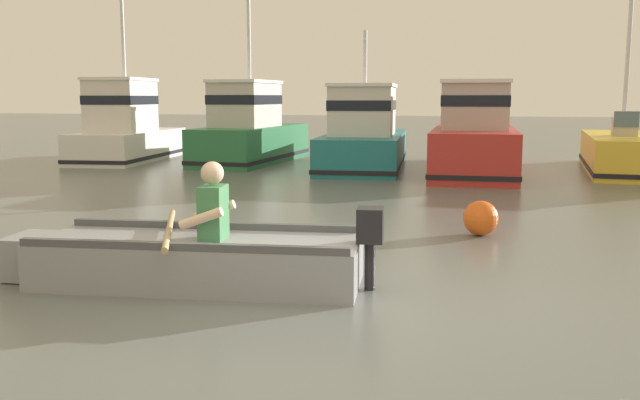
{
  "coord_description": "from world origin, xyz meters",
  "views": [
    {
      "loc": [
        1.2,
        -5.44,
        1.79
      ],
      "look_at": [
        -0.72,
        2.57,
        0.55
      ],
      "focal_mm": 38.47,
      "sensor_mm": 36.0,
      "label": 1
    }
  ],
  "objects": [
    {
      "name": "mooring_buoy",
      "position": [
        1.19,
        3.59,
        0.23
      ],
      "size": [
        0.46,
        0.46,
        0.46
      ],
      "primitive_type": "sphere",
      "color": "#E55919",
      "rests_on": "ground"
    },
    {
      "name": "ground_plane",
      "position": [
        0.0,
        0.0,
        0.0
      ],
      "size": [
        120.0,
        120.0,
        0.0
      ],
      "primitive_type": "plane",
      "color": "slate"
    },
    {
      "name": "moored_boat_red",
      "position": [
        0.95,
        11.41,
        0.82
      ],
      "size": [
        2.0,
        6.34,
        2.17
      ],
      "color": "#B72D28",
      "rests_on": "ground"
    },
    {
      "name": "moored_boat_teal",
      "position": [
        -1.77,
        11.71,
        0.78
      ],
      "size": [
        2.35,
        5.68,
        3.43
      ],
      "color": "#1E727A",
      "rests_on": "ground"
    },
    {
      "name": "moored_boat_yellow",
      "position": [
        4.43,
        12.35,
        0.43
      ],
      "size": [
        1.97,
        5.47,
        4.31
      ],
      "color": "gold",
      "rests_on": "ground"
    },
    {
      "name": "moored_boat_white",
      "position": [
        -8.67,
        12.17,
        0.85
      ],
      "size": [
        2.24,
        4.84,
        4.8
      ],
      "color": "white",
      "rests_on": "ground"
    },
    {
      "name": "rowboat_with_person",
      "position": [
        -1.51,
        0.56,
        0.25
      ],
      "size": [
        3.73,
        1.86,
        1.19
      ],
      "color": "gray",
      "rests_on": "ground"
    },
    {
      "name": "moored_boat_green",
      "position": [
        -5.05,
        12.4,
        0.83
      ],
      "size": [
        2.01,
        5.01,
        4.9
      ],
      "color": "#287042",
      "rests_on": "ground"
    }
  ]
}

